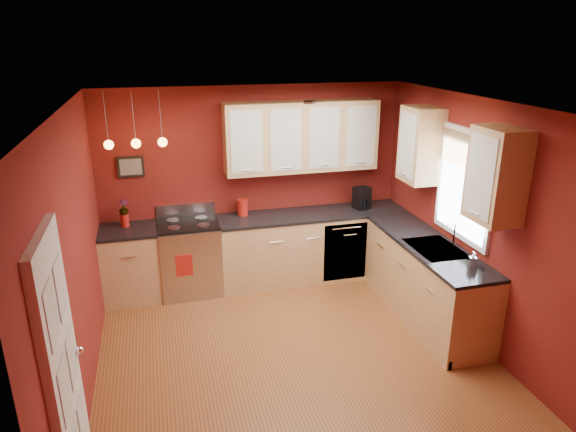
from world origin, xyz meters
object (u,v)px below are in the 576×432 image
object	(u,v)px
red_canister	(243,207)
coffee_maker	(362,199)
sink	(436,250)
gas_range	(190,257)
soap_pump	(473,260)

from	to	relation	value
red_canister	coffee_maker	size ratio (longest dim) A/B	0.72
sink	gas_range	bearing A→B (deg)	150.22
sink	soap_pump	size ratio (longest dim) A/B	4.07
red_canister	gas_range	bearing A→B (deg)	-169.02
sink	coffee_maker	bearing A→B (deg)	100.19
coffee_maker	red_canister	bearing A→B (deg)	160.74
sink	red_canister	distance (m)	2.51
sink	soap_pump	xyz separation A→B (m)	(0.09, -0.55, 0.11)
red_canister	soap_pump	size ratio (longest dim) A/B	1.25
red_canister	coffee_maker	world-z (taller)	coffee_maker
sink	coffee_maker	world-z (taller)	coffee_maker
gas_range	sink	world-z (taller)	sink
sink	soap_pump	world-z (taller)	sink
gas_range	red_canister	bearing A→B (deg)	10.98
gas_range	sink	size ratio (longest dim) A/B	1.59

